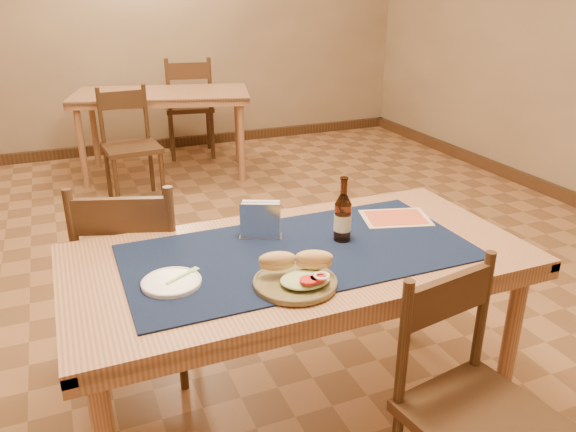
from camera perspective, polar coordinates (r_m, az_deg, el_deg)
name	(u,v)px	position (r m, az deg, el deg)	size (l,w,h in m)	color
room	(225,39)	(2.53, -6.41, 17.39)	(6.04, 7.04, 2.84)	#9A6B43
main_table	(299,273)	(2.00, 1.11, -5.84)	(1.60, 0.80, 0.75)	#AD7851
placemat	(299,252)	(1.96, 1.12, -3.65)	(1.20, 0.60, 0.01)	#0F1A38
baseboard	(236,311)	(2.96, -5.29, -9.57)	(6.00, 7.00, 0.10)	#432918
back_table	(162,101)	(5.16, -12.66, 11.31)	(1.64, 1.11, 0.75)	#AD7851
chair_main_far	(137,275)	(2.46, -15.11, -5.83)	(0.54, 0.54, 0.93)	#432918
chair_main_near	(472,406)	(1.86, 18.22, -17.84)	(0.46, 0.46, 0.86)	#432918
chair_back_near	(130,144)	(4.60, -15.73, 7.07)	(0.44, 0.44, 0.89)	#432918
chair_back_far	(189,106)	(5.72, -9.98, 11.00)	(0.52, 0.52, 0.99)	#432918
sandwich_plate	(298,276)	(1.74, 0.98, -6.16)	(0.26, 0.26, 0.10)	brown
side_plate	(171,282)	(1.79, -11.76, -6.57)	(0.19, 0.19, 0.02)	white
fork	(185,274)	(1.81, -10.41, -5.83)	(0.12, 0.08, 0.00)	#7AC26A
beer_bottle	(343,217)	(2.02, 5.58, -0.14)	(0.06, 0.06, 0.24)	#411E0B
napkin_holder	(260,221)	(2.05, -2.82, -0.50)	(0.16, 0.12, 0.14)	silver
menu_card	(396,218)	(2.27, 10.88, -0.18)	(0.30, 0.25, 0.01)	beige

